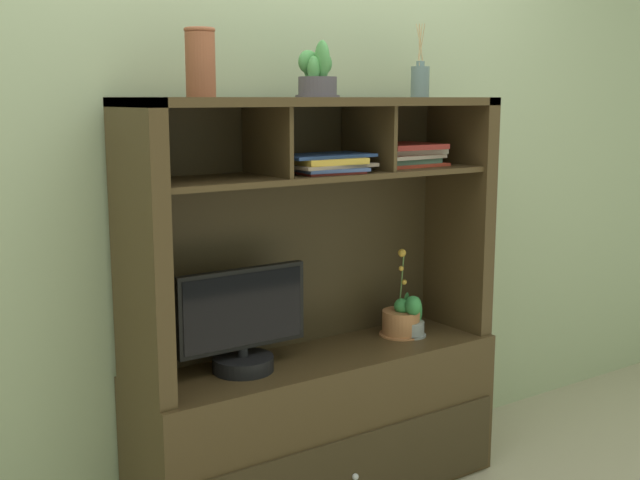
{
  "coord_description": "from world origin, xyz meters",
  "views": [
    {
      "loc": [
        -1.59,
        -2.31,
        1.5
      ],
      "look_at": [
        0.0,
        0.0,
        0.99
      ],
      "focal_mm": 44.46,
      "sensor_mm": 36.0,
      "label": 1
    }
  ],
  "objects_px": {
    "diffuser_bottle": "(419,81)",
    "potted_succulent": "(317,76)",
    "potted_orchid": "(401,322)",
    "magazine_stack_centre": "(326,163)",
    "potted_fern": "(411,318)",
    "media_console": "(319,379)",
    "tv_monitor": "(243,328)",
    "ceramic_vase": "(200,62)",
    "magazine_stack_left": "(404,154)"
  },
  "relations": [
    {
      "from": "tv_monitor",
      "to": "diffuser_bottle",
      "type": "relative_size",
      "value": 1.77
    },
    {
      "from": "magazine_stack_centre",
      "to": "potted_succulent",
      "type": "relative_size",
      "value": 1.8
    },
    {
      "from": "potted_orchid",
      "to": "potted_succulent",
      "type": "xyz_separation_m",
      "value": [
        -0.41,
        -0.0,
        0.96
      ]
    },
    {
      "from": "media_console",
      "to": "potted_succulent",
      "type": "height_order",
      "value": "potted_succulent"
    },
    {
      "from": "magazine_stack_centre",
      "to": "ceramic_vase",
      "type": "relative_size",
      "value": 1.63
    },
    {
      "from": "potted_succulent",
      "to": "ceramic_vase",
      "type": "height_order",
      "value": "ceramic_vase"
    },
    {
      "from": "potted_succulent",
      "to": "potted_orchid",
      "type": "bearing_deg",
      "value": 0.12
    },
    {
      "from": "potted_orchid",
      "to": "magazine_stack_centre",
      "type": "xyz_separation_m",
      "value": [
        -0.4,
        -0.05,
        0.66
      ]
    },
    {
      "from": "tv_monitor",
      "to": "potted_orchid",
      "type": "distance_m",
      "value": 0.73
    },
    {
      "from": "potted_orchid",
      "to": "potted_fern",
      "type": "xyz_separation_m",
      "value": [
        0.02,
        -0.03,
        0.02
      ]
    },
    {
      "from": "diffuser_bottle",
      "to": "potted_succulent",
      "type": "bearing_deg",
      "value": 178.32
    },
    {
      "from": "tv_monitor",
      "to": "magazine_stack_centre",
      "type": "distance_m",
      "value": 0.64
    },
    {
      "from": "potted_fern",
      "to": "potted_succulent",
      "type": "bearing_deg",
      "value": 175.82
    },
    {
      "from": "potted_orchid",
      "to": "potted_succulent",
      "type": "relative_size",
      "value": 1.83
    },
    {
      "from": "tv_monitor",
      "to": "magazine_stack_left",
      "type": "bearing_deg",
      "value": 2.2
    },
    {
      "from": "tv_monitor",
      "to": "ceramic_vase",
      "type": "height_order",
      "value": "ceramic_vase"
    },
    {
      "from": "media_console",
      "to": "potted_fern",
      "type": "height_order",
      "value": "media_console"
    },
    {
      "from": "potted_orchid",
      "to": "magazine_stack_centre",
      "type": "height_order",
      "value": "magazine_stack_centre"
    },
    {
      "from": "magazine_stack_left",
      "to": "ceramic_vase",
      "type": "xyz_separation_m",
      "value": [
        -0.88,
        -0.05,
        0.32
      ]
    },
    {
      "from": "potted_succulent",
      "to": "diffuser_bottle",
      "type": "bearing_deg",
      "value": -1.68
    },
    {
      "from": "tv_monitor",
      "to": "magazine_stack_centre",
      "type": "bearing_deg",
      "value": -6.4
    },
    {
      "from": "media_console",
      "to": "diffuser_bottle",
      "type": "distance_m",
      "value": 1.19
    },
    {
      "from": "magazine_stack_left",
      "to": "media_console",
      "type": "bearing_deg",
      "value": -176.34
    },
    {
      "from": "media_console",
      "to": "tv_monitor",
      "type": "distance_m",
      "value": 0.41
    },
    {
      "from": "magazine_stack_left",
      "to": "diffuser_bottle",
      "type": "bearing_deg",
      "value": -34.53
    },
    {
      "from": "magazine_stack_centre",
      "to": "potted_fern",
      "type": "bearing_deg",
      "value": 2.09
    },
    {
      "from": "media_console",
      "to": "potted_succulent",
      "type": "bearing_deg",
      "value": 100.25
    },
    {
      "from": "media_console",
      "to": "magazine_stack_left",
      "type": "relative_size",
      "value": 4.32
    },
    {
      "from": "diffuser_bottle",
      "to": "potted_succulent",
      "type": "relative_size",
      "value": 1.41
    },
    {
      "from": "magazine_stack_left",
      "to": "potted_succulent",
      "type": "relative_size",
      "value": 1.79
    },
    {
      "from": "potted_orchid",
      "to": "potted_fern",
      "type": "height_order",
      "value": "potted_orchid"
    },
    {
      "from": "magazine_stack_left",
      "to": "magazine_stack_centre",
      "type": "relative_size",
      "value": 1.0
    },
    {
      "from": "media_console",
      "to": "potted_fern",
      "type": "xyz_separation_m",
      "value": [
        0.43,
        -0.02,
        0.17
      ]
    },
    {
      "from": "ceramic_vase",
      "to": "potted_succulent",
      "type": "bearing_deg",
      "value": 3.47
    },
    {
      "from": "media_console",
      "to": "magazine_stack_left",
      "type": "distance_m",
      "value": 0.92
    },
    {
      "from": "tv_monitor",
      "to": "potted_orchid",
      "type": "height_order",
      "value": "tv_monitor"
    },
    {
      "from": "magazine_stack_left",
      "to": "magazine_stack_centre",
      "type": "height_order",
      "value": "magazine_stack_left"
    },
    {
      "from": "magazine_stack_centre",
      "to": "diffuser_bottle",
      "type": "bearing_deg",
      "value": 4.14
    },
    {
      "from": "potted_fern",
      "to": "ceramic_vase",
      "type": "height_order",
      "value": "ceramic_vase"
    },
    {
      "from": "magazine_stack_left",
      "to": "ceramic_vase",
      "type": "relative_size",
      "value": 1.63
    },
    {
      "from": "potted_orchid",
      "to": "magazine_stack_left",
      "type": "relative_size",
      "value": 1.02
    },
    {
      "from": "magazine_stack_centre",
      "to": "diffuser_bottle",
      "type": "height_order",
      "value": "diffuser_bottle"
    },
    {
      "from": "magazine_stack_left",
      "to": "potted_succulent",
      "type": "xyz_separation_m",
      "value": [
        -0.42,
        -0.02,
        0.29
      ]
    },
    {
      "from": "potted_fern",
      "to": "media_console",
      "type": "bearing_deg",
      "value": 177.01
    },
    {
      "from": "potted_orchid",
      "to": "potted_fern",
      "type": "bearing_deg",
      "value": -54.29
    },
    {
      "from": "magazine_stack_centre",
      "to": "diffuser_bottle",
      "type": "relative_size",
      "value": 1.27
    },
    {
      "from": "media_console",
      "to": "tv_monitor",
      "type": "relative_size",
      "value": 3.09
    },
    {
      "from": "potted_orchid",
      "to": "ceramic_vase",
      "type": "distance_m",
      "value": 1.32
    },
    {
      "from": "magazine_stack_left",
      "to": "potted_succulent",
      "type": "distance_m",
      "value": 0.51
    },
    {
      "from": "potted_succulent",
      "to": "ceramic_vase",
      "type": "relative_size",
      "value": 0.91
    }
  ]
}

